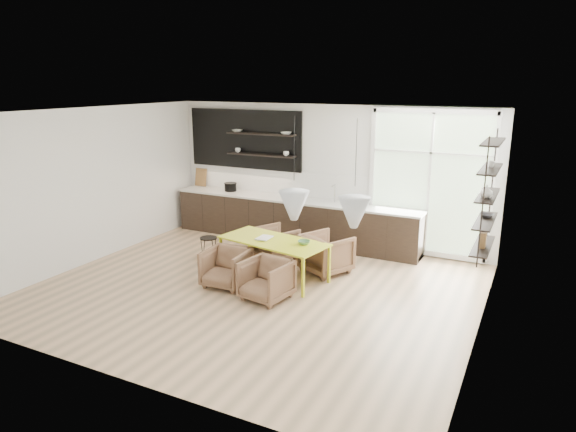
# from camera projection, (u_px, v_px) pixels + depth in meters

# --- Properties ---
(room) EXTENTS (7.02, 6.01, 2.91)m
(room) POSITION_uv_depth(u_px,v_px,m) (315.00, 194.00, 8.87)
(room) COLOR tan
(room) RESTS_ON ground
(kitchen_run) EXTENTS (5.54, 0.69, 2.75)m
(kitchen_run) POSITION_uv_depth(u_px,v_px,m) (290.00, 213.00, 11.02)
(kitchen_run) COLOR black
(kitchen_run) RESTS_ON ground
(right_shelving) EXTENTS (0.26, 1.22, 1.90)m
(right_shelving) POSITION_uv_depth(u_px,v_px,m) (487.00, 199.00, 7.69)
(right_shelving) COLOR black
(right_shelving) RESTS_ON ground
(dining_table) EXTENTS (2.02, 1.18, 0.69)m
(dining_table) POSITION_uv_depth(u_px,v_px,m) (274.00, 243.00, 8.89)
(dining_table) COLOR #C0C91C
(dining_table) RESTS_ON ground
(armchair_back_left) EXTENTS (0.93, 0.94, 0.65)m
(armchair_back_left) POSITION_uv_depth(u_px,v_px,m) (276.00, 243.00, 9.89)
(armchair_back_left) COLOR brown
(armchair_back_left) RESTS_ON ground
(armchair_back_right) EXTENTS (1.03, 1.04, 0.71)m
(armchair_back_right) POSITION_uv_depth(u_px,v_px,m) (326.00, 253.00, 9.22)
(armchair_back_right) COLOR brown
(armchair_back_right) RESTS_ON ground
(armchair_front_left) EXTENTS (0.73, 0.74, 0.65)m
(armchair_front_left) POSITION_uv_depth(u_px,v_px,m) (226.00, 268.00, 8.62)
(armchair_front_left) COLOR brown
(armchair_front_left) RESTS_ON ground
(armchair_front_right) EXTENTS (0.80, 0.81, 0.65)m
(armchair_front_right) POSITION_uv_depth(u_px,v_px,m) (266.00, 280.00, 8.08)
(armchair_front_right) COLOR brown
(armchair_front_right) RESTS_ON ground
(wire_stool) EXTENTS (0.35, 0.35, 0.44)m
(wire_stool) POSITION_uv_depth(u_px,v_px,m) (209.00, 245.00, 9.90)
(wire_stool) COLOR black
(wire_stool) RESTS_ON ground
(table_book) EXTENTS (0.23, 0.31, 0.03)m
(table_book) POSITION_uv_depth(u_px,v_px,m) (259.00, 237.00, 9.00)
(table_book) COLOR white
(table_book) RESTS_ON dining_table
(table_bowl) EXTENTS (0.21, 0.21, 0.06)m
(table_bowl) POSITION_uv_depth(u_px,v_px,m) (304.00, 242.00, 8.65)
(table_bowl) COLOR #558654
(table_bowl) RESTS_ON dining_table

